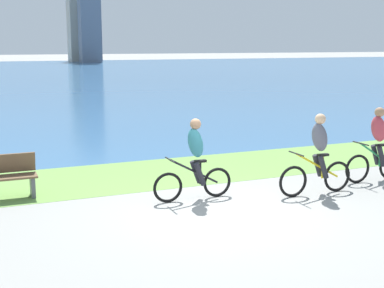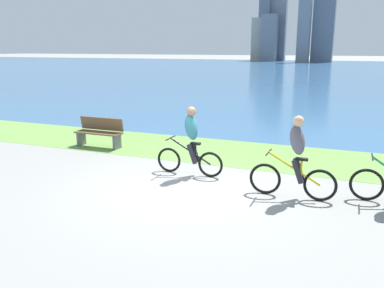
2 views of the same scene
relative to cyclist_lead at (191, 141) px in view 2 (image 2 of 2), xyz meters
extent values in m
plane|color=gray|center=(0.20, -0.94, -0.83)|extent=(300.00, 300.00, 0.00)
cube|color=#6B9947|center=(0.20, 2.39, -0.83)|extent=(120.00, 2.95, 0.01)
cube|color=#386693|center=(0.20, 47.23, -0.83)|extent=(300.00, 86.73, 0.00)
torus|color=black|center=(-0.58, 0.00, -0.52)|extent=(0.61, 0.06, 0.61)
torus|color=black|center=(0.50, 0.00, -0.52)|extent=(0.61, 0.06, 0.61)
cylinder|color=black|center=(-0.01, 0.00, -0.24)|extent=(1.05, 0.04, 0.60)
cylinder|color=black|center=(0.12, 0.00, -0.29)|extent=(0.04, 0.04, 0.46)
cube|color=black|center=(0.12, 0.00, -0.05)|extent=(0.24, 0.10, 0.05)
cylinder|color=black|center=(-0.53, 0.00, 0.03)|extent=(0.03, 0.52, 0.03)
ellipsoid|color=teal|center=(0.01, 0.00, 0.33)|extent=(0.40, 0.36, 0.65)
sphere|color=#A57A59|center=(0.01, 0.00, 0.71)|extent=(0.22, 0.22, 0.22)
cylinder|color=#26262D|center=(0.07, -0.10, -0.29)|extent=(0.27, 0.11, 0.49)
cylinder|color=#26262D|center=(0.07, 0.10, -0.29)|extent=(0.27, 0.11, 0.49)
torus|color=black|center=(1.92, -0.62, -0.50)|extent=(0.66, 0.06, 0.66)
torus|color=black|center=(3.02, -0.62, -0.50)|extent=(0.66, 0.06, 0.66)
cylinder|color=gold|center=(2.50, -0.62, -0.21)|extent=(1.07, 0.04, 0.62)
cylinder|color=gold|center=(2.64, -0.62, -0.26)|extent=(0.04, 0.04, 0.48)
cube|color=black|center=(2.64, -0.62, 0.00)|extent=(0.24, 0.10, 0.05)
cylinder|color=black|center=(1.97, -0.62, 0.08)|extent=(0.03, 0.52, 0.03)
ellipsoid|color=#595966|center=(2.53, -0.62, 0.38)|extent=(0.40, 0.36, 0.65)
sphere|color=#D8AD84|center=(2.53, -0.62, 0.76)|extent=(0.22, 0.22, 0.22)
cylinder|color=#26262D|center=(2.58, -0.72, -0.24)|extent=(0.27, 0.11, 0.49)
cylinder|color=#26262D|center=(2.58, -0.52, -0.24)|extent=(0.27, 0.11, 0.49)
torus|color=black|center=(3.88, -0.24, -0.50)|extent=(0.66, 0.06, 0.66)
cylinder|color=black|center=(3.93, -0.24, 0.08)|extent=(0.03, 0.52, 0.03)
cube|color=brown|center=(-3.65, 1.48, -0.38)|extent=(1.50, 0.45, 0.04)
cube|color=brown|center=(-3.65, 1.68, -0.13)|extent=(1.50, 0.11, 0.40)
cube|color=#595960|center=(-3.00, 1.48, -0.60)|extent=(0.08, 0.37, 0.45)
cube|color=#595960|center=(-4.30, 1.48, -0.60)|extent=(0.08, 0.37, 0.45)
cube|color=#ADA899|center=(-17.78, 85.94, 3.93)|extent=(2.79, 4.29, 9.51)
cube|color=slate|center=(-16.41, 84.81, 6.10)|extent=(2.43, 2.02, 13.85)
cube|color=slate|center=(-14.76, 82.27, 4.18)|extent=(3.34, 2.63, 10.02)
cube|color=slate|center=(-13.69, 85.90, 7.22)|extent=(3.87, 2.04, 16.11)
cube|color=slate|center=(-6.81, 77.65, 6.52)|extent=(2.39, 2.62, 14.69)
cube|color=slate|center=(-3.33, 81.06, 5.55)|extent=(4.23, 3.77, 12.77)
camera|label=1|loc=(-4.04, -9.56, 2.28)|focal=49.79mm
camera|label=2|loc=(3.46, -8.54, 2.16)|focal=37.43mm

